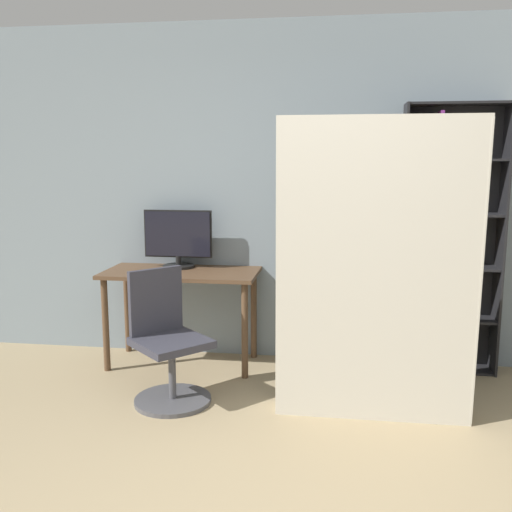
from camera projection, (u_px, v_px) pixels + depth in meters
The scene contains 6 objects.
wall_back at pixel (301, 195), 4.57m from camera, with size 8.00×0.06×2.70m.
desk at pixel (181, 285), 4.50m from camera, with size 1.21×0.58×0.76m.
monitor at pixel (178, 238), 4.60m from camera, with size 0.56×0.26×0.47m.
office_chair at pixel (168, 350), 3.86m from camera, with size 0.62×0.62×0.90m.
bookshelf at pixel (437, 241), 4.36m from camera, with size 0.75×0.25×2.04m.
mattress_near at pixel (376, 272), 3.52m from camera, with size 1.22×0.27×1.89m.
Camera 1 is at (0.29, -1.92, 1.63)m, focal length 40.00 mm.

